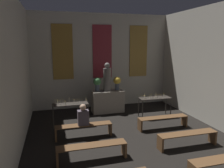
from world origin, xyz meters
TOP-DOWN VIEW (x-y plane):
  - wall_back at (0.00, 9.91)m, footprint 6.92×0.16m
  - wall_left at (-3.40, 4.93)m, footprint 0.12×10.10m
  - altar at (0.00, 8.88)m, footprint 1.43×0.75m
  - statue at (0.00, 8.88)m, footprint 0.35×0.35m
  - flower_vase_left at (-0.46, 8.88)m, footprint 0.35×0.35m
  - flower_vase_right at (0.46, 8.88)m, footprint 0.35×0.35m
  - candle_rack_left at (-1.78, 7.65)m, footprint 1.36×0.48m
  - candle_rack_right at (1.77, 7.64)m, footprint 1.36×0.48m
  - pew_third_left at (-1.46, 4.82)m, footprint 1.87×0.36m
  - pew_third_right at (1.46, 4.82)m, footprint 1.87×0.36m
  - pew_back_left at (-1.46, 6.34)m, footprint 1.87×0.36m
  - pew_back_right at (1.46, 6.34)m, footprint 1.87×0.36m
  - person_seated at (-1.47, 6.34)m, footprint 0.36×0.24m

SIDE VIEW (x-z plane):
  - pew_third_left at x=-1.46m, z-range 0.10..0.54m
  - pew_third_right at x=1.46m, z-range 0.10..0.54m
  - pew_back_left at x=-1.46m, z-range 0.10..0.54m
  - pew_back_right at x=1.46m, z-range 0.10..0.54m
  - altar at x=0.00m, z-range 0.00..0.99m
  - candle_rack_right at x=1.77m, z-range 0.21..1.25m
  - candle_rack_left at x=-1.78m, z-range 0.22..1.25m
  - person_seated at x=-1.47m, z-range 0.40..1.10m
  - flower_vase_left at x=-0.46m, z-range 1.06..1.67m
  - flower_vase_right at x=0.46m, z-range 1.06..1.67m
  - statue at x=0.00m, z-range 0.93..2.20m
  - wall_left at x=-3.40m, z-range 0.00..4.51m
  - wall_back at x=0.00m, z-range 0.02..4.54m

